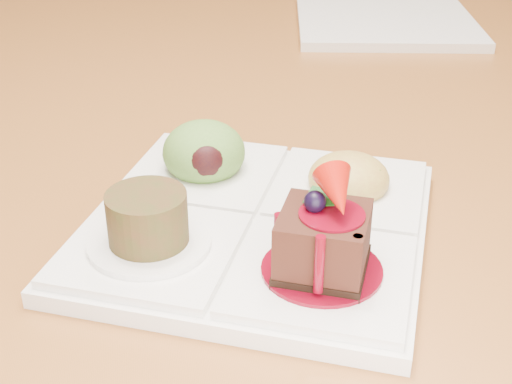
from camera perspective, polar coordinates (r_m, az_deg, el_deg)
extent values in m
plane|color=brown|center=(1.49, 1.53, -14.14)|extent=(6.00, 6.00, 0.00)
cube|color=brown|center=(1.12, 2.03, 14.09)|extent=(1.00, 1.80, 0.04)
cylinder|color=brown|center=(2.03, -15.32, 8.96)|extent=(0.06, 0.06, 0.71)
cylinder|color=brown|center=(2.12, 9.36, 10.45)|extent=(0.06, 0.06, 0.71)
cylinder|color=black|center=(1.64, -18.05, -0.88)|extent=(0.04, 0.04, 0.48)
cylinder|color=black|center=(1.68, 15.63, 0.10)|extent=(0.04, 0.04, 0.47)
cube|color=white|center=(0.50, 0.00, -2.90)|extent=(0.30, 0.30, 0.01)
cube|color=white|center=(0.44, 5.26, -6.64)|extent=(0.14, 0.14, 0.01)
cube|color=white|center=(0.47, -8.47, -4.54)|extent=(0.14, 0.14, 0.01)
cube|color=white|center=(0.56, -4.13, 1.64)|extent=(0.14, 0.14, 0.01)
cube|color=white|center=(0.53, 7.37, 0.22)|extent=(0.14, 0.14, 0.01)
cylinder|color=#620312|center=(0.44, 5.28, -6.18)|extent=(0.07, 0.07, 0.00)
cube|color=black|center=(0.44, 5.29, -5.94)|extent=(0.07, 0.07, 0.01)
cube|color=#36170E|center=(0.43, 5.42, -3.69)|extent=(0.07, 0.07, 0.03)
cylinder|color=#620312|center=(0.42, 5.53, -1.66)|extent=(0.04, 0.04, 0.00)
sphere|color=black|center=(0.41, 4.74, -0.77)|extent=(0.01, 0.01, 0.01)
cone|color=#A8140A|center=(0.41, 6.54, -0.13)|extent=(0.02, 0.04, 0.03)
cube|color=#134812|center=(0.42, 5.56, -0.37)|extent=(0.01, 0.01, 0.01)
cube|color=#134812|center=(0.42, 4.69, -0.32)|extent=(0.02, 0.02, 0.01)
cylinder|color=#620312|center=(0.40, 5.09, -5.80)|extent=(0.01, 0.01, 0.04)
cylinder|color=#620312|center=(0.41, 8.01, -5.49)|extent=(0.01, 0.01, 0.03)
cylinder|color=#620312|center=(0.42, 1.81, -3.63)|extent=(0.01, 0.01, 0.03)
cylinder|color=white|center=(0.46, -8.51, -4.03)|extent=(0.08, 0.08, 0.00)
cylinder|color=#4D2816|center=(0.45, -8.69, -2.04)|extent=(0.05, 0.05, 0.03)
cylinder|color=#45210E|center=(0.45, -8.79, -0.86)|extent=(0.04, 0.04, 0.00)
ellipsoid|color=#598436|center=(0.55, -4.19, 3.21)|extent=(0.06, 0.06, 0.05)
ellipsoid|color=black|center=(0.53, -3.97, 2.41)|extent=(0.03, 0.02, 0.03)
ellipsoid|color=gold|center=(0.53, 7.43, 1.08)|extent=(0.06, 0.06, 0.04)
cube|color=orange|center=(0.54, 8.88, 1.73)|extent=(0.02, 0.02, 0.01)
cube|color=#4C7218|center=(0.54, 7.69, 1.87)|extent=(0.02, 0.02, 0.01)
cube|color=orange|center=(0.54, 6.82, 2.10)|extent=(0.02, 0.02, 0.01)
cube|color=#4C7218|center=(0.53, 6.17, 1.67)|extent=(0.02, 0.02, 0.01)
cube|color=orange|center=(0.52, 6.31, 1.48)|extent=(0.02, 0.02, 0.01)
cube|color=#4C7218|center=(0.52, 7.13, 0.83)|extent=(0.02, 0.02, 0.01)
cube|color=orange|center=(0.52, 8.29, 1.05)|extent=(0.02, 0.02, 0.01)
cube|color=#4C7218|center=(0.53, 9.03, 1.45)|extent=(0.01, 0.01, 0.01)
cube|color=white|center=(1.00, 10.29, 13.28)|extent=(0.27, 0.27, 0.01)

